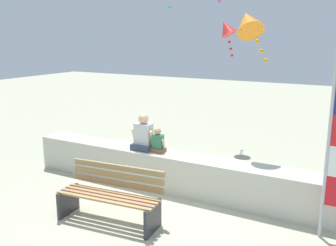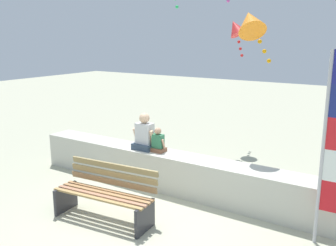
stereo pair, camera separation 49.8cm
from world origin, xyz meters
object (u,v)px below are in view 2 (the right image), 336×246
Objects in this scene: kite_orange at (250,22)px; flag_banner at (332,141)px; person_child at (158,142)px; kite_red at (236,28)px; person_adult at (145,135)px; park_bench at (106,194)px.

flag_banner is at bearing -40.11° from kite_orange.
kite_red is (0.05, 3.50, 2.23)m from person_child.
person_adult is at bearing -96.10° from kite_red.
flag_banner reaches higher than park_bench.
person_child is at bearing -143.02° from kite_orange.
person_adult is at bearing -148.57° from kite_orange.
person_child is 0.17× the size of flag_banner.
kite_orange is (-1.82, 1.54, 1.65)m from flag_banner.
person_child is 4.15m from kite_red.
person_child is at bearing 0.06° from person_adult.
kite_red is at bearing 89.12° from person_child.
park_bench is 1.69× the size of kite_red.
kite_red reaches higher than person_child.
kite_orange is (1.33, 2.62, 2.77)m from park_bench.
park_bench is 4.04m from kite_orange.
person_adult is at bearing -179.94° from person_child.
person_adult is at bearing 103.17° from park_bench.
kite_red is at bearing 118.33° from kite_orange.
kite_orange is at bearing 36.98° from person_child.
flag_banner is (3.52, -0.50, 0.53)m from person_adult.
park_bench is 1.73m from person_adult.
kite_orange reaches higher than flag_banner.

